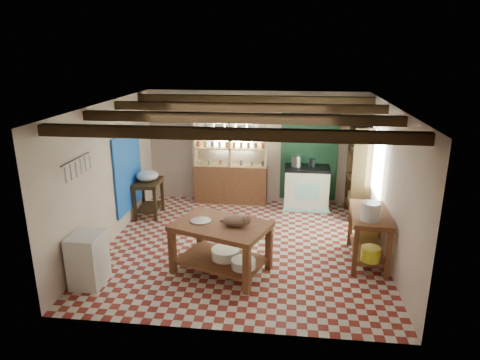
# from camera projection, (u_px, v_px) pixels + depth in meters

# --- Properties ---
(floor) EXTENTS (5.00, 5.00, 0.02)m
(floor) POSITION_uv_depth(u_px,v_px,m) (243.00, 246.00, 7.94)
(floor) COLOR maroon
(floor) RESTS_ON ground
(ceiling) EXTENTS (5.00, 5.00, 0.02)m
(ceiling) POSITION_uv_depth(u_px,v_px,m) (243.00, 105.00, 7.17)
(ceiling) COLOR #414246
(ceiling) RESTS_ON wall_back
(wall_back) EXTENTS (5.00, 0.04, 2.60)m
(wall_back) POSITION_uv_depth(u_px,v_px,m) (255.00, 148.00, 9.93)
(wall_back) COLOR beige
(wall_back) RESTS_ON floor
(wall_front) EXTENTS (5.00, 0.04, 2.60)m
(wall_front) POSITION_uv_depth(u_px,v_px,m) (220.00, 239.00, 5.18)
(wall_front) COLOR beige
(wall_front) RESTS_ON floor
(wall_left) EXTENTS (0.04, 5.00, 2.60)m
(wall_left) POSITION_uv_depth(u_px,v_px,m) (108.00, 174.00, 7.83)
(wall_left) COLOR beige
(wall_left) RESTS_ON floor
(wall_right) EXTENTS (0.04, 5.00, 2.60)m
(wall_right) POSITION_uv_depth(u_px,v_px,m) (389.00, 184.00, 7.28)
(wall_right) COLOR beige
(wall_right) RESTS_ON floor
(ceiling_beams) EXTENTS (5.00, 3.80, 0.15)m
(ceiling_beams) POSITION_uv_depth(u_px,v_px,m) (243.00, 112.00, 7.20)
(ceiling_beams) COLOR #382613
(ceiling_beams) RESTS_ON ceiling
(blue_wall_patch) EXTENTS (0.04, 1.40, 1.60)m
(blue_wall_patch) POSITION_uv_depth(u_px,v_px,m) (128.00, 171.00, 8.74)
(blue_wall_patch) COLOR blue
(blue_wall_patch) RESTS_ON wall_left
(green_wall_patch) EXTENTS (1.30, 0.04, 2.30)m
(green_wall_patch) POSITION_uv_depth(u_px,v_px,m) (309.00, 151.00, 9.77)
(green_wall_patch) COLOR #1C462B
(green_wall_patch) RESTS_ON wall_back
(window_back) EXTENTS (0.90, 0.02, 0.80)m
(window_back) POSITION_uv_depth(u_px,v_px,m) (233.00, 130.00, 9.84)
(window_back) COLOR silver
(window_back) RESTS_ON wall_back
(window_right) EXTENTS (0.02, 1.30, 1.20)m
(window_right) POSITION_uv_depth(u_px,v_px,m) (377.00, 163.00, 8.20)
(window_right) COLOR silver
(window_right) RESTS_ON wall_right
(utensil_rail) EXTENTS (0.06, 0.90, 0.28)m
(utensil_rail) POSITION_uv_depth(u_px,v_px,m) (77.00, 167.00, 6.55)
(utensil_rail) COLOR black
(utensil_rail) RESTS_ON wall_left
(pot_rack) EXTENTS (0.86, 0.12, 0.36)m
(pot_rack) POSITION_uv_depth(u_px,v_px,m) (312.00, 113.00, 9.10)
(pot_rack) COLOR black
(pot_rack) RESTS_ON ceiling
(shelving_unit) EXTENTS (1.70, 0.34, 2.20)m
(shelving_unit) POSITION_uv_depth(u_px,v_px,m) (230.00, 157.00, 9.87)
(shelving_unit) COLOR #D6B77B
(shelving_unit) RESTS_ON floor
(tall_rack) EXTENTS (0.40, 0.86, 2.00)m
(tall_rack) POSITION_uv_depth(u_px,v_px,m) (359.00, 171.00, 9.10)
(tall_rack) COLOR #382613
(tall_rack) RESTS_ON floor
(work_table) EXTENTS (1.72, 1.42, 0.83)m
(work_table) POSITION_uv_depth(u_px,v_px,m) (221.00, 248.00, 6.94)
(work_table) COLOR brown
(work_table) RESTS_ON floor
(stove) EXTENTS (0.99, 0.67, 0.97)m
(stove) POSITION_uv_depth(u_px,v_px,m) (306.00, 187.00, 9.70)
(stove) COLOR silver
(stove) RESTS_ON floor
(prep_table) EXTENTS (0.58, 0.81, 0.79)m
(prep_table) POSITION_uv_depth(u_px,v_px,m) (149.00, 198.00, 9.27)
(prep_table) COLOR #382613
(prep_table) RESTS_ON floor
(white_cabinet) EXTENTS (0.46, 0.55, 0.83)m
(white_cabinet) POSITION_uv_depth(u_px,v_px,m) (88.00, 260.00, 6.56)
(white_cabinet) COLOR silver
(white_cabinet) RESTS_ON floor
(right_counter) EXTENTS (0.70, 1.28, 0.89)m
(right_counter) POSITION_uv_depth(u_px,v_px,m) (368.00, 237.00, 7.27)
(right_counter) COLOR brown
(right_counter) RESTS_ON floor
(cat) EXTENTS (0.44, 0.37, 0.18)m
(cat) POSITION_uv_depth(u_px,v_px,m) (236.00, 220.00, 6.72)
(cat) COLOR #805F4A
(cat) RESTS_ON work_table
(steel_tray) EXTENTS (0.44, 0.44, 0.02)m
(steel_tray) POSITION_uv_depth(u_px,v_px,m) (201.00, 221.00, 6.92)
(steel_tray) COLOR #9999A0
(steel_tray) RESTS_ON work_table
(basin_large) EXTENTS (0.59, 0.59, 0.16)m
(basin_large) POSITION_uv_depth(u_px,v_px,m) (225.00, 253.00, 6.99)
(basin_large) COLOR silver
(basin_large) RESTS_ON work_table
(basin_small) EXTENTS (0.49, 0.49, 0.13)m
(basin_small) POSITION_uv_depth(u_px,v_px,m) (243.00, 263.00, 6.70)
(basin_small) COLOR silver
(basin_small) RESTS_ON work_table
(kettle_left) EXTENTS (0.21, 0.21, 0.25)m
(kettle_left) POSITION_uv_depth(u_px,v_px,m) (296.00, 161.00, 9.55)
(kettle_left) COLOR #9999A0
(kettle_left) RESTS_ON stove
(kettle_right) EXTENTS (0.14, 0.14, 0.18)m
(kettle_right) POSITION_uv_depth(u_px,v_px,m) (312.00, 163.00, 9.52)
(kettle_right) COLOR black
(kettle_right) RESTS_ON stove
(enamel_bowl) EXTENTS (0.50, 0.50, 0.23)m
(enamel_bowl) POSITION_uv_depth(u_px,v_px,m) (147.00, 176.00, 9.12)
(enamel_bowl) COLOR silver
(enamel_bowl) RESTS_ON prep_table
(white_bucket) EXTENTS (0.31, 0.31, 0.30)m
(white_bucket) POSITION_uv_depth(u_px,v_px,m) (371.00, 211.00, 6.77)
(white_bucket) COLOR silver
(white_bucket) RESTS_ON right_counter
(wicker_basket) EXTENTS (0.39, 0.32, 0.26)m
(wicker_basket) POSITION_uv_depth(u_px,v_px,m) (366.00, 234.00, 7.57)
(wicker_basket) COLOR #9F8040
(wicker_basket) RESTS_ON right_counter
(yellow_tub) EXTENTS (0.33, 0.33, 0.23)m
(yellow_tub) POSITION_uv_depth(u_px,v_px,m) (371.00, 254.00, 6.88)
(yellow_tub) COLOR yellow
(yellow_tub) RESTS_ON right_counter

